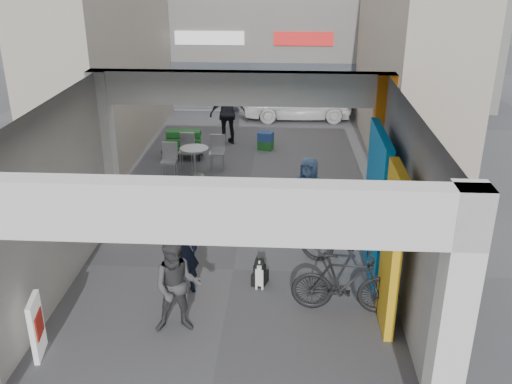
# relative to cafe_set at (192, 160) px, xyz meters

# --- Properties ---
(ground) EXTENTS (90.00, 90.00, 0.00)m
(ground) POSITION_rel_cafe_set_xyz_m (1.68, -5.29, -0.35)
(ground) COLOR #535358
(ground) RESTS_ON ground
(arcade_canopy) EXTENTS (6.40, 6.45, 6.40)m
(arcade_canopy) POSITION_rel_cafe_set_xyz_m (2.21, -6.11, 1.95)
(arcade_canopy) COLOR silver
(arcade_canopy) RESTS_ON ground
(far_building) EXTENTS (18.00, 4.08, 8.00)m
(far_building) POSITION_rel_cafe_set_xyz_m (1.67, 8.71, 3.64)
(far_building) COLOR silver
(far_building) RESTS_ON ground
(plaza_bldg_left) EXTENTS (2.00, 9.00, 5.00)m
(plaza_bldg_left) POSITION_rel_cafe_set_xyz_m (-2.82, 2.21, 2.15)
(plaza_bldg_left) COLOR #A49787
(plaza_bldg_left) RESTS_ON ground
(plaza_bldg_right) EXTENTS (2.00, 9.00, 5.00)m
(plaza_bldg_right) POSITION_rel_cafe_set_xyz_m (6.18, 2.21, 2.15)
(plaza_bldg_right) COLOR #A49787
(plaza_bldg_right) RESTS_ON ground
(bollard_left) EXTENTS (0.09, 0.09, 0.97)m
(bollard_left) POSITION_rel_cafe_set_xyz_m (0.15, -2.87, 0.13)
(bollard_left) COLOR #93979B
(bollard_left) RESTS_ON ground
(bollard_center) EXTENTS (0.09, 0.09, 0.90)m
(bollard_center) POSITION_rel_cafe_set_xyz_m (1.67, -3.08, 0.10)
(bollard_center) COLOR #93979B
(bollard_center) RESTS_ON ground
(bollard_right) EXTENTS (0.09, 0.09, 0.92)m
(bollard_right) POSITION_rel_cafe_set_xyz_m (3.28, -3.01, 0.11)
(bollard_right) COLOR #93979B
(bollard_right) RESTS_ON ground
(advert_board_near) EXTENTS (0.18, 0.56, 1.00)m
(advert_board_near) POSITION_rel_cafe_set_xyz_m (-1.07, -8.00, 0.15)
(advert_board_near) COLOR white
(advert_board_near) RESTS_ON ground
(advert_board_far) EXTENTS (0.21, 0.55, 1.00)m
(advert_board_far) POSITION_rel_cafe_set_xyz_m (-1.07, -3.97, 0.15)
(advert_board_far) COLOR white
(advert_board_far) RESTS_ON ground
(cafe_set) EXTENTS (1.65, 1.33, 1.00)m
(cafe_set) POSITION_rel_cafe_set_xyz_m (0.00, 0.00, 0.00)
(cafe_set) COLOR #9E9DA2
(cafe_set) RESTS_ON ground
(produce_stand) EXTENTS (1.23, 0.66, 0.81)m
(produce_stand) POSITION_rel_cafe_set_xyz_m (-0.45, 1.18, -0.03)
(produce_stand) COLOR black
(produce_stand) RESTS_ON ground
(crate_stack) EXTENTS (0.52, 0.45, 0.56)m
(crate_stack) POSITION_rel_cafe_set_xyz_m (1.98, 2.15, -0.07)
(crate_stack) COLOR #185423
(crate_stack) RESTS_ON ground
(border_collie) EXTENTS (0.24, 0.47, 0.65)m
(border_collie) POSITION_rel_cafe_set_xyz_m (2.22, -5.85, -0.09)
(border_collie) COLOR black
(border_collie) RESTS_ON ground
(man_with_dog) EXTENTS (0.72, 0.61, 1.68)m
(man_with_dog) POSITION_rel_cafe_set_xyz_m (0.84, -6.13, 0.49)
(man_with_dog) COLOR black
(man_with_dog) RESTS_ON ground
(man_back_turned) EXTENTS (0.88, 0.73, 1.64)m
(man_back_turned) POSITION_rel_cafe_set_xyz_m (0.97, -7.25, 0.47)
(man_back_turned) COLOR #404042
(man_back_turned) RESTS_ON ground
(man_elderly) EXTENTS (0.94, 0.80, 1.63)m
(man_elderly) POSITION_rel_cafe_set_xyz_m (3.17, -3.21, 0.46)
(man_elderly) COLOR #5472A3
(man_elderly) RESTS_ON ground
(man_crates) EXTENTS (1.28, 0.91, 2.01)m
(man_crates) POSITION_rel_cafe_set_xyz_m (0.74, 2.67, 0.65)
(man_crates) COLOR black
(man_crates) RESTS_ON ground
(bicycle_front) EXTENTS (2.13, 1.22, 1.06)m
(bicycle_front) POSITION_rel_cafe_set_xyz_m (3.98, -4.99, 0.18)
(bicycle_front) COLOR black
(bicycle_front) RESTS_ON ground
(bicycle_rear) EXTENTS (1.88, 0.65, 1.11)m
(bicycle_rear) POSITION_rel_cafe_set_xyz_m (3.73, -6.56, 0.20)
(bicycle_rear) COLOR black
(bicycle_rear) RESTS_ON ground
(white_van) EXTENTS (4.10, 1.83, 1.37)m
(white_van) POSITION_rel_cafe_set_xyz_m (2.99, 5.78, 0.33)
(white_van) COLOR white
(white_van) RESTS_ON ground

